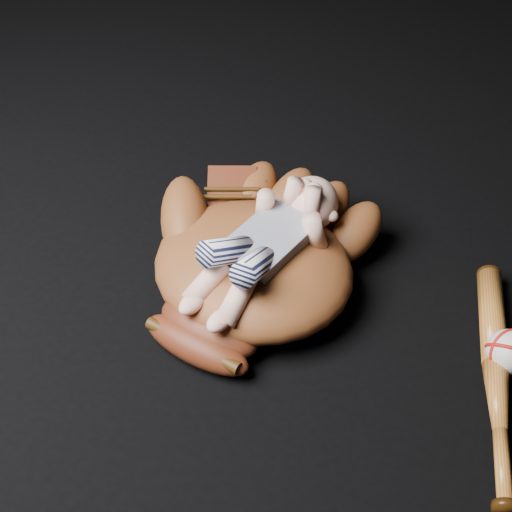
% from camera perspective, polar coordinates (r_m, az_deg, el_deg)
% --- Properties ---
extents(baseball_glove, '(0.49, 0.54, 0.15)m').
position_cam_1_polar(baseball_glove, '(1.20, -0.23, -0.34)').
color(baseball_glove, brown).
rests_on(baseball_glove, ground).
extents(newborn_baby, '(0.23, 0.38, 0.14)m').
position_cam_1_polar(newborn_baby, '(1.15, 0.32, 0.85)').
color(newborn_baby, '#F7B69F').
rests_on(newborn_baby, baseball_glove).
extents(baseball_bat, '(0.15, 0.44, 0.04)m').
position_cam_1_polar(baseball_bat, '(1.17, 18.67, -9.22)').
color(baseball_bat, '#AD6121').
rests_on(baseball_bat, ground).
extents(baseball, '(0.10, 0.10, 0.07)m').
position_cam_1_polar(baseball, '(1.19, 19.62, -7.25)').
color(baseball, silver).
rests_on(baseball, ground).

